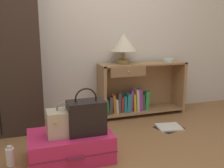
# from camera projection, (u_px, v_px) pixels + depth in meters

# --- Properties ---
(ground_plane) EXTENTS (9.00, 9.00, 0.00)m
(ground_plane) POSITION_uv_depth(u_px,v_px,m) (128.00, 168.00, 2.22)
(ground_plane) COLOR olive
(back_wall) EXTENTS (6.40, 0.10, 2.60)m
(back_wall) POSITION_uv_depth(u_px,v_px,m) (85.00, 17.00, 3.32)
(back_wall) COLOR silver
(back_wall) RESTS_ON ground_plane
(bookshelf) EXTENTS (1.18, 0.34, 0.71)m
(bookshelf) POSITION_uv_depth(u_px,v_px,m) (138.00, 90.00, 3.53)
(bookshelf) COLOR #A37A51
(bookshelf) RESTS_ON ground_plane
(table_lamp) EXTENTS (0.33, 0.33, 0.39)m
(table_lamp) POSITION_uv_depth(u_px,v_px,m) (124.00, 43.00, 3.32)
(table_lamp) COLOR olive
(table_lamp) RESTS_ON bookshelf
(bowl) EXTENTS (0.13, 0.13, 0.05)m
(bowl) POSITION_uv_depth(u_px,v_px,m) (169.00, 60.00, 3.53)
(bowl) COLOR silver
(bowl) RESTS_ON bookshelf
(suitcase_large) EXTENTS (0.74, 0.49, 0.25)m
(suitcase_large) POSITION_uv_depth(u_px,v_px,m) (71.00, 146.00, 2.35)
(suitcase_large) COLOR #DB2860
(suitcase_large) RESTS_ON ground_plane
(train_case) EXTENTS (0.28, 0.21, 0.30)m
(train_case) POSITION_uv_depth(u_px,v_px,m) (63.00, 122.00, 2.26)
(train_case) COLOR #B7A88E
(train_case) RESTS_ON suitcase_large
(handbag) EXTENTS (0.33, 0.19, 0.42)m
(handbag) POSITION_uv_depth(u_px,v_px,m) (86.00, 117.00, 2.29)
(handbag) COLOR black
(handbag) RESTS_ON suitcase_large
(bottle) EXTENTS (0.07, 0.07, 0.18)m
(bottle) POSITION_uv_depth(u_px,v_px,m) (10.00, 156.00, 2.25)
(bottle) COLOR white
(bottle) RESTS_ON ground_plane
(open_book_on_floor) EXTENTS (0.36, 0.34, 0.02)m
(open_book_on_floor) POSITION_uv_depth(u_px,v_px,m) (169.00, 127.00, 3.10)
(open_book_on_floor) COLOR white
(open_book_on_floor) RESTS_ON ground_plane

